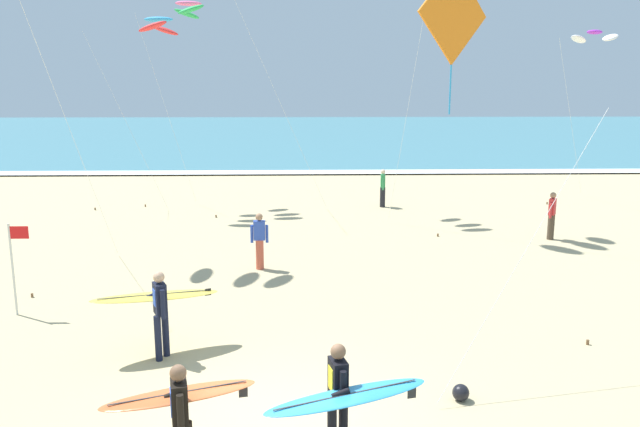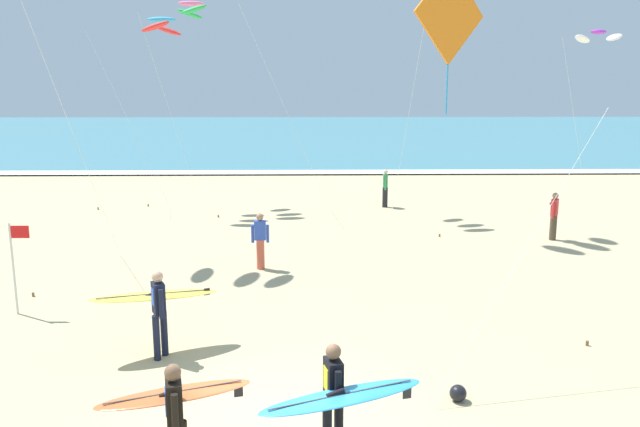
{
  "view_description": "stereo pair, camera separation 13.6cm",
  "coord_description": "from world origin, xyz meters",
  "px_view_note": "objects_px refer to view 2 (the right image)",
  "views": [
    {
      "loc": [
        0.45,
        -8.81,
        5.12
      ],
      "look_at": [
        0.89,
        6.28,
        2.02
      ],
      "focal_mm": 35.86,
      "sensor_mm": 36.0,
      "label": 1
    },
    {
      "loc": [
        0.59,
        -8.82,
        5.12
      ],
      "look_at": [
        0.89,
        6.28,
        2.02
      ],
      "focal_mm": 35.86,
      "sensor_mm": 36.0,
      "label": 2
    }
  ],
  "objects_px": {
    "bystander_green_top": "(385,188)",
    "lifeguard_flag": "(15,260)",
    "surfer_lead": "(174,408)",
    "bystander_red_top": "(554,216)",
    "surfer_third": "(337,396)",
    "kite_arc_rose_near": "(191,10)",
    "surfer_trailing": "(157,302)",
    "bystander_blue_top": "(260,241)",
    "beach_ball": "(458,393)",
    "kite_arc_cobalt_distant": "(161,26)",
    "kite_diamond_amber_low": "(454,26)",
    "kite_arc_violet_far": "(598,36)"
  },
  "relations": [
    {
      "from": "bystander_green_top",
      "to": "lifeguard_flag",
      "type": "xyz_separation_m",
      "value": [
        -9.75,
        -12.42,
        0.45
      ]
    },
    {
      "from": "surfer_lead",
      "to": "bystander_red_top",
      "type": "distance_m",
      "value": 16.23
    },
    {
      "from": "surfer_third",
      "to": "kite_arc_rose_near",
      "type": "distance_m",
      "value": 21.15
    },
    {
      "from": "surfer_trailing",
      "to": "bystander_blue_top",
      "type": "bearing_deg",
      "value": 74.8
    },
    {
      "from": "bystander_green_top",
      "to": "beach_ball",
      "type": "relative_size",
      "value": 5.68
    },
    {
      "from": "surfer_third",
      "to": "kite_arc_cobalt_distant",
      "type": "distance_m",
      "value": 19.93
    },
    {
      "from": "kite_diamond_amber_low",
      "to": "bystander_red_top",
      "type": "distance_m",
      "value": 13.58
    },
    {
      "from": "bystander_green_top",
      "to": "bystander_red_top",
      "type": "bearing_deg",
      "value": -49.85
    },
    {
      "from": "bystander_blue_top",
      "to": "beach_ball",
      "type": "bearing_deg",
      "value": -63.83
    },
    {
      "from": "kite_arc_cobalt_distant",
      "to": "bystander_red_top",
      "type": "distance_m",
      "value": 16.11
    },
    {
      "from": "beach_ball",
      "to": "surfer_trailing",
      "type": "bearing_deg",
      "value": 159.62
    },
    {
      "from": "kite_arc_rose_near",
      "to": "kite_arc_violet_far",
      "type": "xyz_separation_m",
      "value": [
        17.43,
        1.55,
        -0.92
      ]
    },
    {
      "from": "surfer_trailing",
      "to": "bystander_green_top",
      "type": "bearing_deg",
      "value": 67.37
    },
    {
      "from": "bystander_blue_top",
      "to": "bystander_red_top",
      "type": "distance_m",
      "value": 9.97
    },
    {
      "from": "surfer_lead",
      "to": "bystander_red_top",
      "type": "relative_size",
      "value": 1.31
    },
    {
      "from": "surfer_lead",
      "to": "bystander_green_top",
      "type": "distance_m",
      "value": 19.34
    },
    {
      "from": "surfer_third",
      "to": "lifeguard_flag",
      "type": "height_order",
      "value": "lifeguard_flag"
    },
    {
      "from": "bystander_red_top",
      "to": "lifeguard_flag",
      "type": "relative_size",
      "value": 0.76
    },
    {
      "from": "surfer_trailing",
      "to": "beach_ball",
      "type": "xyz_separation_m",
      "value": [
        5.32,
        -1.98,
        -0.91
      ]
    },
    {
      "from": "bystander_blue_top",
      "to": "beach_ball",
      "type": "relative_size",
      "value": 5.68
    },
    {
      "from": "surfer_lead",
      "to": "kite_arc_violet_far",
      "type": "distance_m",
      "value": 26.32
    },
    {
      "from": "surfer_third",
      "to": "kite_arc_rose_near",
      "type": "xyz_separation_m",
      "value": [
        -5.06,
        19.31,
        6.98
      ]
    },
    {
      "from": "surfer_lead",
      "to": "kite_arc_rose_near",
      "type": "height_order",
      "value": "kite_arc_rose_near"
    },
    {
      "from": "kite_diamond_amber_low",
      "to": "bystander_red_top",
      "type": "height_order",
      "value": "kite_diamond_amber_low"
    },
    {
      "from": "lifeguard_flag",
      "to": "surfer_lead",
      "type": "bearing_deg",
      "value": -52.64
    },
    {
      "from": "kite_diamond_amber_low",
      "to": "beach_ball",
      "type": "xyz_separation_m",
      "value": [
        0.36,
        0.2,
        -5.77
      ]
    },
    {
      "from": "kite_diamond_amber_low",
      "to": "lifeguard_flag",
      "type": "bearing_deg",
      "value": 152.8
    },
    {
      "from": "bystander_green_top",
      "to": "kite_diamond_amber_low",
      "type": "bearing_deg",
      "value": -93.91
    },
    {
      "from": "surfer_trailing",
      "to": "surfer_third",
      "type": "relative_size",
      "value": 1.09
    },
    {
      "from": "surfer_lead",
      "to": "kite_arc_rose_near",
      "type": "bearing_deg",
      "value": 98.6
    },
    {
      "from": "kite_diamond_amber_low",
      "to": "beach_ball",
      "type": "relative_size",
      "value": 24.15
    },
    {
      "from": "surfer_lead",
      "to": "bystander_blue_top",
      "type": "distance_m",
      "value": 9.73
    },
    {
      "from": "bystander_green_top",
      "to": "surfer_third",
      "type": "bearing_deg",
      "value": -98.85
    },
    {
      "from": "kite_diamond_amber_low",
      "to": "lifeguard_flag",
      "type": "height_order",
      "value": "kite_diamond_amber_low"
    },
    {
      "from": "kite_arc_violet_far",
      "to": "bystander_blue_top",
      "type": "distance_m",
      "value": 19.18
    },
    {
      "from": "surfer_third",
      "to": "kite_arc_violet_far",
      "type": "distance_m",
      "value": 25.0
    },
    {
      "from": "kite_arc_cobalt_distant",
      "to": "bystander_green_top",
      "type": "distance_m",
      "value": 10.99
    },
    {
      "from": "kite_diamond_amber_low",
      "to": "bystander_blue_top",
      "type": "relative_size",
      "value": 4.25
    },
    {
      "from": "surfer_trailing",
      "to": "kite_arc_rose_near",
      "type": "bearing_deg",
      "value": 96.65
    },
    {
      "from": "lifeguard_flag",
      "to": "beach_ball",
      "type": "height_order",
      "value": "lifeguard_flag"
    },
    {
      "from": "kite_arc_cobalt_distant",
      "to": "kite_arc_rose_near",
      "type": "bearing_deg",
      "value": 55.01
    },
    {
      "from": "kite_diamond_amber_low",
      "to": "kite_arc_cobalt_distant",
      "type": "xyz_separation_m",
      "value": [
        -7.72,
        16.38,
        1.37
      ]
    },
    {
      "from": "beach_ball",
      "to": "kite_arc_rose_near",
      "type": "bearing_deg",
      "value": 112.13
    },
    {
      "from": "surfer_trailing",
      "to": "kite_arc_cobalt_distant",
      "type": "distance_m",
      "value": 15.75
    },
    {
      "from": "beach_ball",
      "to": "kite_arc_cobalt_distant",
      "type": "bearing_deg",
      "value": 116.55
    },
    {
      "from": "bystander_red_top",
      "to": "surfer_lead",
      "type": "bearing_deg",
      "value": -127.36
    },
    {
      "from": "surfer_trailing",
      "to": "kite_diamond_amber_low",
      "type": "height_order",
      "value": "kite_diamond_amber_low"
    },
    {
      "from": "surfer_trailing",
      "to": "bystander_green_top",
      "type": "xyz_separation_m",
      "value": [
        6.11,
        14.66,
        -0.24
      ]
    },
    {
      "from": "bystander_green_top",
      "to": "kite_arc_violet_far",
      "type": "bearing_deg",
      "value": 14.42
    },
    {
      "from": "bystander_blue_top",
      "to": "beach_ball",
      "type": "xyz_separation_m",
      "value": [
        3.77,
        -7.67,
        -0.67
      ]
    }
  ]
}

